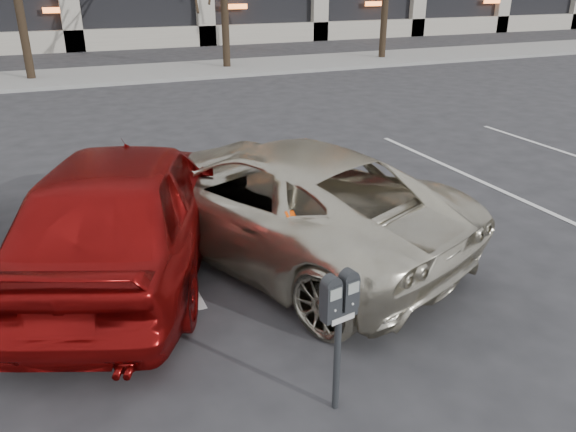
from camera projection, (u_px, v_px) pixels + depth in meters
ground at (308, 273)px, 6.84m from camera, size 140.00×140.00×0.00m
sidewalk at (122, 74)px, 20.34m from camera, size 80.00×4.00×0.12m
stall_lines at (156, 221)px, 8.28m from camera, size 16.90×5.20×0.00m
parking_meter at (339, 309)px, 4.33m from camera, size 0.34×0.18×1.25m
suv_silver at (274, 197)px, 7.20m from camera, size 4.20×5.68×1.44m
car_red at (128, 207)px, 6.64m from camera, size 3.62×5.18×1.64m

